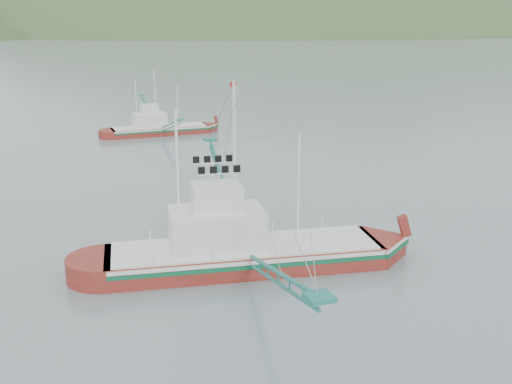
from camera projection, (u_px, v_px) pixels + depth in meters
name	position (u px, v px, depth m)	size (l,w,h in m)	color
ground	(290.00, 268.00, 38.90)	(1200.00, 1200.00, 0.00)	slate
main_boat	(241.00, 236.00, 38.47)	(17.07, 29.87, 12.17)	maroon
bg_boat_far	(158.00, 125.00, 79.78)	(11.96, 21.59, 8.73)	maroon
headland_right	(356.00, 28.00, 506.36)	(684.00, 432.00, 306.00)	#3B552C
ridge_distant	(68.00, 26.00, 554.04)	(960.00, 400.00, 240.00)	slate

